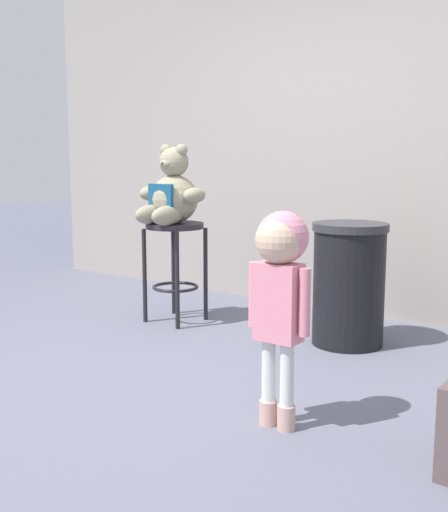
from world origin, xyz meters
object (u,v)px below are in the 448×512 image
Objects in this scene: child_walking at (280,272)px; bar_stool_with_teddy at (175,250)px; teddy_bear at (172,195)px; trash_bin at (349,284)px.

bar_stool_with_teddy is at bearing -71.60° from child_walking.
teddy_bear reaches higher than trash_bin.
child_walking is 1.23× the size of trash_bin.
trash_bin is (1.29, 0.26, -0.54)m from teddy_bear.
bar_stool_with_teddy is at bearing 90.00° from teddy_bear.
trash_bin reaches higher than bar_stool_with_teddy.
teddy_bear is at bearing -90.00° from bar_stool_with_teddy.
child_walking is (1.61, -1.12, 0.18)m from bar_stool_with_teddy.
trash_bin is (1.29, 0.23, -0.13)m from bar_stool_with_teddy.
child_walking is at bearing -34.89° from bar_stool_with_teddy.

